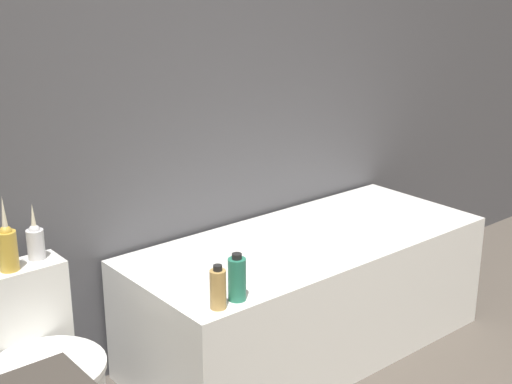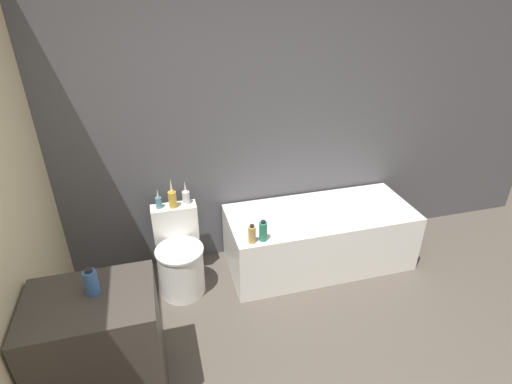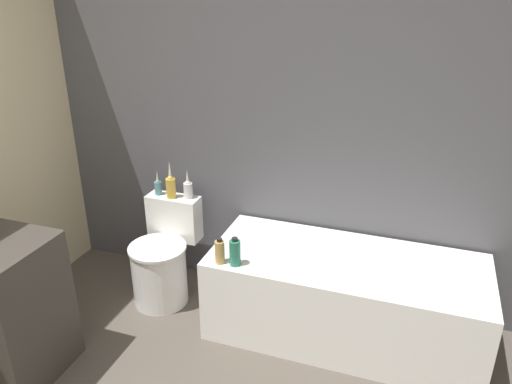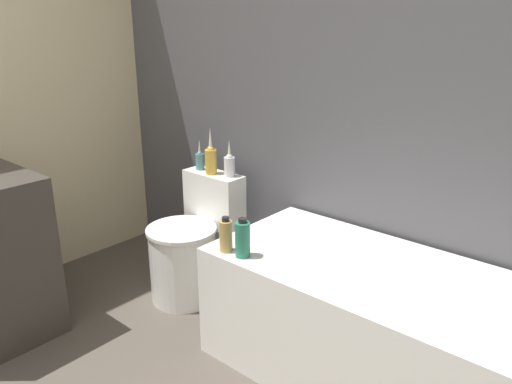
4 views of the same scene
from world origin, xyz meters
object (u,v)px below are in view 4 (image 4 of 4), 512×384
object	(u,v)px
toilet	(190,248)
vase_bronze	(229,164)
vase_gold	(200,159)
shampoo_bottle_tall	(226,236)
shampoo_bottle_short	(243,239)
vase_silver	(211,159)
bathtub	(396,335)

from	to	relation	value
toilet	vase_bronze	xyz separation A→B (m)	(0.11, 0.22, 0.48)
vase_gold	shampoo_bottle_tall	size ratio (longest dim) A/B	1.09
vase_gold	shampoo_bottle_short	bearing A→B (deg)	-31.44
vase_silver	vase_bronze	xyz separation A→B (m)	(0.11, 0.03, -0.02)
shampoo_bottle_tall	shampoo_bottle_short	size ratio (longest dim) A/B	0.91
bathtub	shampoo_bottle_short	distance (m)	0.76
vase_bronze	shampoo_bottle_tall	xyz separation A→B (m)	(0.44, -0.49, -0.14)
vase_gold	shampoo_bottle_tall	distance (m)	0.83
toilet	vase_silver	size ratio (longest dim) A/B	2.58
bathtub	vase_gold	xyz separation A→B (m)	(-1.38, 0.19, 0.48)
bathtub	toilet	bearing A→B (deg)	-179.29
shampoo_bottle_short	bathtub	bearing A→B (deg)	24.10
vase_gold	vase_bronze	distance (m)	0.23
vase_silver	toilet	bearing A→B (deg)	-90.00
toilet	vase_silver	distance (m)	0.53
bathtub	vase_silver	bearing A→B (deg)	172.34
vase_bronze	shampoo_bottle_short	bearing A→B (deg)	-41.92
shampoo_bottle_tall	toilet	bearing A→B (deg)	154.10
vase_silver	shampoo_bottle_short	world-z (taller)	vase_silver
vase_bronze	toilet	bearing A→B (deg)	-117.18
vase_silver	vase_bronze	bearing A→B (deg)	16.86
vase_silver	shampoo_bottle_short	xyz separation A→B (m)	(0.65, -0.45, -0.16)
vase_bronze	shampoo_bottle_tall	distance (m)	0.68
shampoo_bottle_tall	shampoo_bottle_short	xyz separation A→B (m)	(0.09, 0.01, 0.01)
vase_gold	vase_silver	size ratio (longest dim) A/B	0.67
bathtub	vase_silver	distance (m)	1.38
vase_gold	vase_bronze	world-z (taller)	vase_bronze
toilet	vase_gold	size ratio (longest dim) A/B	3.88
vase_gold	shampoo_bottle_short	distance (m)	0.90
bathtub	vase_gold	world-z (taller)	vase_gold
vase_bronze	bathtub	bearing A→B (deg)	-10.06
bathtub	shampoo_bottle_tall	bearing A→B (deg)	-158.07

